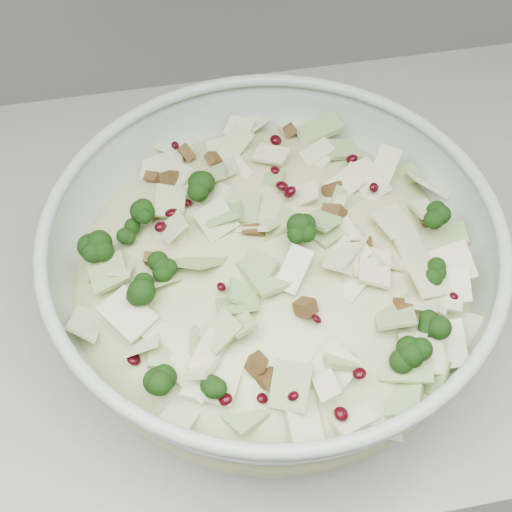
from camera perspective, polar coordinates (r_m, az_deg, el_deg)
The scene contains 2 objects.
mixing_bowl at distance 0.63m, azimuth 1.23°, elevation -1.82°, with size 0.49×0.49×0.15m.
salad at distance 0.61m, azimuth 1.27°, elevation -0.48°, with size 0.40×0.40×0.15m.
Camera 1 is at (0.47, 1.25, 1.49)m, focal length 50.00 mm.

